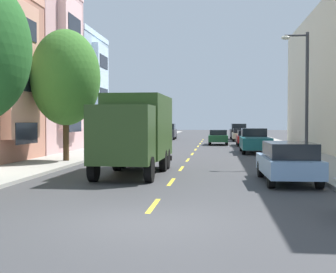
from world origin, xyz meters
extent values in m
plane|color=#38383A|center=(0.00, 30.00, 0.00)|extent=(160.00, 160.00, 0.00)
cube|color=#99968E|center=(-7.10, 28.00, 0.07)|extent=(3.20, 120.00, 0.14)
cube|color=#99968E|center=(7.10, 28.00, 0.07)|extent=(3.20, 120.00, 0.14)
cube|color=yellow|center=(0.00, 2.00, 0.00)|extent=(0.14, 2.20, 0.01)
cube|color=yellow|center=(0.00, 7.00, 0.00)|extent=(0.14, 2.20, 0.01)
cube|color=yellow|center=(0.00, 12.00, 0.00)|extent=(0.14, 2.20, 0.01)
cube|color=yellow|center=(0.00, 17.00, 0.00)|extent=(0.14, 2.20, 0.01)
cube|color=yellow|center=(0.00, 22.00, 0.00)|extent=(0.14, 2.20, 0.01)
cube|color=yellow|center=(0.00, 27.00, 0.00)|extent=(0.14, 2.20, 0.01)
cube|color=yellow|center=(0.00, 32.00, 0.00)|extent=(0.14, 2.20, 0.01)
cube|color=yellow|center=(0.00, 37.00, 0.00)|extent=(0.14, 2.20, 0.01)
cube|color=yellow|center=(0.00, 42.00, 0.00)|extent=(0.14, 2.20, 0.01)
cube|color=yellow|center=(0.00, 47.00, 0.00)|extent=(0.14, 2.20, 0.01)
cube|color=#E19B83|center=(-8.42, 13.21, 4.90)|extent=(0.55, 3.72, 7.07)
cube|color=#1E232D|center=(-8.13, 13.21, 1.63)|extent=(0.04, 2.83, 1.10)
cube|color=#1E232D|center=(-8.13, 13.21, 4.35)|extent=(0.04, 2.83, 1.10)
cube|color=#1E232D|center=(-8.13, 13.21, 7.07)|extent=(0.04, 2.83, 1.10)
cube|color=#FECACA|center=(-8.42, 21.67, 6.19)|extent=(0.55, 3.72, 8.95)
cube|color=#1E232D|center=(-8.13, 21.67, 2.06)|extent=(0.04, 2.83, 1.10)
cube|color=#1E232D|center=(-8.13, 21.67, 5.51)|extent=(0.04, 2.83, 1.10)
cube|color=#1E232D|center=(-8.13, 21.67, 8.95)|extent=(0.04, 2.83, 1.10)
cube|color=#9EB7CC|center=(-14.46, 30.14, 4.75)|extent=(11.51, 8.27, 9.50)
cube|color=#CAE7FE|center=(-8.95, 30.14, 9.72)|extent=(0.60, 8.27, 0.44)
cube|color=#CAE7FE|center=(-8.42, 30.14, 5.13)|extent=(0.55, 3.72, 7.41)
cube|color=#1E232D|center=(-8.13, 30.14, 1.71)|extent=(0.04, 2.83, 1.10)
cube|color=#1E232D|center=(-8.13, 30.14, 4.56)|extent=(0.04, 2.83, 1.10)
cube|color=#1E232D|center=(-8.13, 30.14, 7.41)|extent=(0.04, 2.83, 1.10)
cylinder|color=#47331E|center=(-6.40, 14.27, 1.41)|extent=(0.32, 0.32, 2.54)
ellipsoid|color=#387028|center=(-6.40, 14.27, 4.60)|extent=(3.72, 3.72, 5.14)
cylinder|color=#38383D|center=(6.10, 13.50, 3.39)|extent=(0.16, 0.16, 6.50)
cylinder|color=#38383D|center=(5.55, 13.50, 6.49)|extent=(1.10, 0.10, 0.10)
ellipsoid|color=silver|center=(5.05, 13.50, 6.39)|extent=(0.44, 0.28, 0.20)
cube|color=#2D471E|center=(-1.78, 10.47, 2.03)|extent=(2.49, 5.06, 2.74)
cube|color=#2D471E|center=(-1.85, 6.81, 1.76)|extent=(2.34, 1.94, 2.20)
cube|color=black|center=(-1.86, 5.91, 2.24)|extent=(2.02, 0.12, 0.97)
cube|color=black|center=(-1.74, 12.91, 0.43)|extent=(2.40, 0.20, 0.24)
cylinder|color=black|center=(-2.91, 6.78, 0.48)|extent=(0.30, 0.96, 0.96)
cylinder|color=black|center=(-0.79, 6.74, 0.48)|extent=(0.30, 0.96, 0.96)
cylinder|color=black|center=(-2.82, 11.80, 0.48)|extent=(0.30, 0.96, 0.96)
cylinder|color=black|center=(-0.70, 11.77, 0.48)|extent=(0.30, 0.96, 0.96)
cylinder|color=black|center=(-2.84, 10.70, 0.48)|extent=(0.30, 0.96, 0.96)
cylinder|color=black|center=(-0.72, 10.67, 0.48)|extent=(0.30, 0.96, 0.96)
cube|color=tan|center=(4.29, 43.18, 0.63)|extent=(1.83, 4.51, 0.60)
cube|color=black|center=(4.29, 42.95, 1.18)|extent=(1.60, 2.17, 0.50)
cylinder|color=black|center=(5.09, 44.70, 0.33)|extent=(0.22, 0.66, 0.66)
cylinder|color=black|center=(3.51, 44.71, 0.33)|extent=(0.22, 0.66, 0.66)
cylinder|color=black|center=(5.07, 41.64, 0.33)|extent=(0.22, 0.66, 0.66)
cylinder|color=black|center=(3.49, 41.65, 0.33)|extent=(0.22, 0.66, 0.66)
cube|color=#333338|center=(-4.34, 47.39, 0.78)|extent=(2.05, 4.84, 0.90)
cube|color=black|center=(-4.34, 47.39, 1.58)|extent=(1.77, 2.82, 0.70)
cylinder|color=black|center=(-5.17, 45.74, 0.33)|extent=(0.23, 0.66, 0.66)
cylinder|color=black|center=(-3.44, 45.78, 0.33)|extent=(0.23, 0.66, 0.66)
cylinder|color=black|center=(-5.24, 49.01, 0.33)|extent=(0.23, 0.66, 0.66)
cylinder|color=black|center=(-3.51, 49.04, 0.33)|extent=(0.23, 0.66, 0.66)
cube|color=#195B60|center=(4.38, 23.60, 0.73)|extent=(2.03, 5.31, 0.80)
cube|color=black|center=(4.39, 24.77, 1.43)|extent=(1.77, 1.60, 0.60)
cylinder|color=black|center=(5.28, 25.40, 0.33)|extent=(0.22, 0.66, 0.66)
cylinder|color=black|center=(3.50, 25.41, 0.33)|extent=(0.22, 0.66, 0.66)
cylinder|color=black|center=(5.26, 21.80, 0.33)|extent=(0.22, 0.66, 0.66)
cylinder|color=black|center=(3.48, 21.81, 0.33)|extent=(0.22, 0.66, 0.66)
cube|color=#AD1E1E|center=(4.39, 33.56, 0.63)|extent=(1.83, 4.51, 0.60)
cube|color=black|center=(4.39, 33.34, 1.18)|extent=(1.60, 2.17, 0.50)
cylinder|color=black|center=(5.19, 35.09, 0.33)|extent=(0.22, 0.66, 0.66)
cylinder|color=black|center=(3.61, 35.10, 0.33)|extent=(0.22, 0.66, 0.66)
cylinder|color=black|center=(5.17, 32.03, 0.33)|extent=(0.22, 0.66, 0.66)
cylinder|color=black|center=(3.59, 32.04, 0.33)|extent=(0.22, 0.66, 0.66)
cube|color=#B2B5BA|center=(-4.42, 21.15, 0.64)|extent=(1.80, 4.03, 0.62)
cube|color=black|center=(-4.43, 21.63, 1.23)|extent=(1.56, 1.70, 0.55)
cylinder|color=black|center=(-5.16, 19.78, 0.33)|extent=(0.23, 0.66, 0.66)
cylinder|color=black|center=(-3.64, 19.80, 0.33)|extent=(0.23, 0.66, 0.66)
cylinder|color=black|center=(-5.21, 22.50, 0.33)|extent=(0.23, 0.66, 0.66)
cylinder|color=black|center=(-3.69, 22.52, 0.33)|extent=(0.23, 0.66, 0.66)
cube|color=silver|center=(-4.40, 37.33, 0.63)|extent=(1.83, 4.51, 0.60)
cube|color=black|center=(-4.40, 37.56, 1.18)|extent=(1.60, 2.17, 0.50)
cylinder|color=black|center=(-5.18, 35.80, 0.33)|extent=(0.22, 0.66, 0.66)
cylinder|color=black|center=(-3.60, 35.81, 0.33)|extent=(0.22, 0.66, 0.66)
cylinder|color=black|center=(-5.20, 38.86, 0.33)|extent=(0.22, 0.66, 0.66)
cylinder|color=black|center=(-3.62, 38.87, 0.33)|extent=(0.22, 0.66, 0.66)
cube|color=black|center=(4.31, 48.70, 0.78)|extent=(2.03, 4.83, 0.90)
cube|color=black|center=(4.31, 48.70, 1.58)|extent=(1.76, 2.81, 0.70)
cylinder|color=black|center=(5.15, 50.34, 0.33)|extent=(0.23, 0.66, 0.66)
cylinder|color=black|center=(3.42, 50.32, 0.33)|extent=(0.23, 0.66, 0.66)
cylinder|color=black|center=(5.20, 47.08, 0.33)|extent=(0.23, 0.66, 0.66)
cylinder|color=black|center=(3.47, 47.05, 0.33)|extent=(0.23, 0.66, 0.66)
cube|color=#7A9EC6|center=(4.29, 7.31, 0.64)|extent=(1.91, 4.74, 0.62)
cube|color=black|center=(4.30, 6.93, 1.23)|extent=(1.66, 2.85, 0.55)
cylinder|color=black|center=(5.06, 8.92, 0.33)|extent=(0.23, 0.66, 0.66)
cylinder|color=black|center=(3.46, 8.89, 0.33)|extent=(0.23, 0.66, 0.66)
cylinder|color=black|center=(5.12, 5.73, 0.33)|extent=(0.23, 0.66, 0.66)
cylinder|color=black|center=(3.52, 5.69, 0.33)|extent=(0.23, 0.66, 0.66)
cube|color=#194C28|center=(1.80, 34.98, 0.63)|extent=(1.80, 4.50, 0.60)
cube|color=black|center=(1.80, 34.76, 1.18)|extent=(1.58, 2.16, 0.50)
cylinder|color=black|center=(2.59, 36.51, 0.33)|extent=(0.22, 0.66, 0.66)
cylinder|color=black|center=(1.01, 36.51, 0.33)|extent=(0.22, 0.66, 0.66)
cylinder|color=black|center=(2.59, 33.45, 0.33)|extent=(0.22, 0.66, 0.66)
cylinder|color=black|center=(1.01, 33.45, 0.33)|extent=(0.22, 0.66, 0.66)
camera|label=1|loc=(1.70, -10.59, 2.28)|focal=50.88mm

